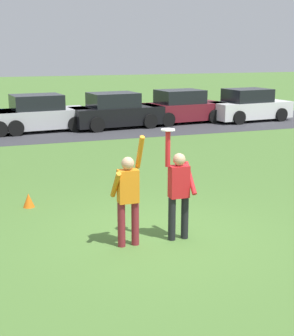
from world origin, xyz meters
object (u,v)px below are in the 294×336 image
Objects in this scene: person_defender at (128,194)px; parked_car_black at (116,112)px; person_catcher at (179,189)px; frisbee_disc at (168,130)px; parked_car_silver at (40,114)px; parked_car_maroon at (182,108)px; parked_car_white at (249,106)px; field_cone_orange at (29,200)px.

person_defender reaches higher than parked_car_black.
person_catcher is 8.20× the size of frisbee_disc.
person_catcher is 0.49× the size of parked_car_silver.
person_catcher reaches higher than person_defender.
parked_car_silver is at bearing -86.49° from person_catcher.
person_catcher reaches higher than parked_car_black.
person_catcher is at bearing 0.00° from person_defender.
parked_car_silver and parked_car_maroon have the same top height.
parked_car_white is at bearing -7.06° from parked_car_silver.
parked_car_silver is 1.00× the size of parked_car_maroon.
frisbee_disc is at bearing -120.30° from parked_car_maroon.
frisbee_disc is 16.79m from parked_car_white.
person_defender reaches higher than parked_car_maroon.
person_defender is 3.35m from field_cone_orange.
parked_car_white is 13.30× the size of field_cone_orange.
field_cone_orange is at bearing 117.21° from person_defender.
field_cone_orange is (-1.77, -10.85, -0.57)m from parked_car_silver.
person_defender is 15.75m from parked_car_maroon.
parked_car_maroon is at bearing 63.59° from person_defender.
parked_car_black is 1.00× the size of parked_car_maroon.
person_defender is 14.05m from parked_car_black.
frisbee_disc reaches higher than field_cone_orange.
parked_car_maroon is at bearing 65.27° from frisbee_disc.
frisbee_disc is 0.06× the size of parked_car_white.
frisbee_disc reaches higher than person_catcher.
parked_car_silver is at bearing 176.48° from parked_car_maroon.
frisbee_disc is at bearing -131.80° from parked_car_white.
field_cone_orange is at bearing -49.56° from person_catcher.
frisbee_disc is 0.06× the size of parked_car_maroon.
person_defender is 17.18m from parked_car_white.
person_defender is (-0.98, 0.01, -0.00)m from person_catcher.
parked_car_silver is at bearing 170.97° from parked_car_black.
person_catcher reaches higher than parked_car_maroon.
parked_car_white reaches higher than field_cone_orange.
field_cone_orange is (-2.42, 2.92, -0.82)m from person_catcher.
parked_car_black is at bearing -178.20° from parked_car_maroon.
person_catcher is 13.84m from parked_car_black.
parked_car_silver is 1.00× the size of parked_car_black.
field_cone_orange is (-8.65, -11.09, -0.57)m from parked_car_maroon.
person_defender is at bearing -133.84° from parked_car_white.
person_catcher is at bearing -106.99° from parked_car_black.
person_catcher is 0.49× the size of parked_car_maroon.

